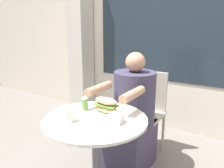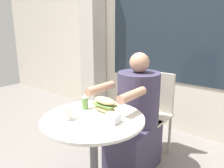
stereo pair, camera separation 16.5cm
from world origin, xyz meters
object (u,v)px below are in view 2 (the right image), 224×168
Objects in this scene: sandwich_on_plate at (105,106)px; drink_cup at (67,113)px; diner_chair at (154,106)px; condiment_bottle at (85,102)px; cafe_table at (94,141)px; seated_diner at (135,121)px.

drink_cup is (-0.13, -0.25, -0.01)m from sandwich_on_plate.
condiment_bottle is (-0.15, -0.84, 0.24)m from diner_chair.
diner_chair is (-0.01, 0.92, 0.00)m from cafe_table.
seated_diner reaches higher than cafe_table.
seated_diner is 0.59m from condiment_bottle.
seated_diner is 12.05× the size of drink_cup.
seated_diner is at bearing 89.49° from diner_chair.
diner_chair is at bearing -90.51° from seated_diner.
drink_cup is at bearing -77.83° from condiment_bottle.
sandwich_on_plate is (0.02, -0.45, 0.29)m from seated_diner.
sandwich_on_plate is at bearing 91.84° from seated_diner.
sandwich_on_plate is (0.01, 0.11, 0.24)m from cafe_table.
cafe_table is at bearing 89.88° from seated_diner.
cafe_table is 0.30m from condiment_bottle.
drink_cup is 0.23m from condiment_bottle.
seated_diner is at bearing 90.71° from cafe_table.
condiment_bottle is (-0.18, -0.03, 0.00)m from sandwich_on_plate.
sandwich_on_plate is 2.07× the size of drink_cup.
diner_chair is 0.89m from condiment_bottle.
seated_diner reaches higher than drink_cup.
drink_cup is (-0.11, -0.71, 0.28)m from seated_diner.
cafe_table is at bearing 89.73° from diner_chair.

